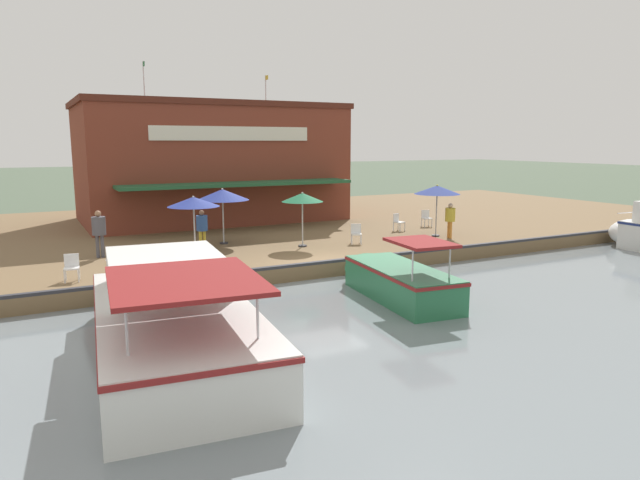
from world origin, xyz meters
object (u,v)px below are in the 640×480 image
patio_umbrella_near_quay_edge (222,195)px  cafe_chair_beside_entrance (356,233)px  person_at_quay_edge (202,225)px  person_mid_patio (450,217)px  waterfront_restaurant (210,162)px  cafe_chair_under_first_umbrella (426,217)px  cafe_chair_mid_patio (398,221)px  cafe_chair_back_row_seat (72,266)px  motorboat_distant_upstream (393,278)px  patio_umbrella_mid_patio_right (437,190)px  person_near_entrance (99,228)px  patio_umbrella_by_entrance (193,202)px  patio_umbrella_back_row (302,198)px  motorboat_far_downstream (169,312)px  tree_upstream_bank (236,137)px

patio_umbrella_near_quay_edge → cafe_chair_beside_entrance: 5.96m
person_at_quay_edge → person_mid_patio: size_ratio=1.02×
waterfront_restaurant → cafe_chair_under_first_umbrella: (8.15, 8.98, -2.75)m
waterfront_restaurant → person_mid_patio: (11.57, 7.63, -2.24)m
waterfront_restaurant → cafe_chair_mid_patio: size_ratio=16.54×
cafe_chair_mid_patio → cafe_chair_back_row_seat: 15.67m
cafe_chair_back_row_seat → person_mid_patio: bearing=92.9°
motorboat_distant_upstream → cafe_chair_mid_patio: bearing=143.7°
patio_umbrella_mid_patio_right → person_near_entrance: size_ratio=1.34×
cafe_chair_back_row_seat → person_at_quay_edge: person_at_quay_edge is taller
cafe_chair_back_row_seat → motorboat_distant_upstream: size_ratio=0.15×
patio_umbrella_near_quay_edge → cafe_chair_beside_entrance: size_ratio=2.83×
cafe_chair_under_first_umbrella → person_mid_patio: (3.43, -1.35, 0.51)m
person_mid_patio → person_at_quay_edge: bearing=-102.7°
patio_umbrella_near_quay_edge → person_near_entrance: patio_umbrella_near_quay_edge is taller
cafe_chair_back_row_seat → person_mid_patio: person_mid_patio is taller
patio_umbrella_mid_patio_right → cafe_chair_mid_patio: patio_umbrella_mid_patio_right is taller
cafe_chair_under_first_umbrella → cafe_chair_back_row_seat: 17.89m
person_near_entrance → patio_umbrella_by_entrance: bearing=62.3°
patio_umbrella_near_quay_edge → cafe_chair_mid_patio: size_ratio=2.83×
cafe_chair_beside_entrance → person_mid_patio: size_ratio=0.53×
patio_umbrella_by_entrance → patio_umbrella_back_row: size_ratio=1.02×
person_at_quay_edge → person_mid_patio: bearing=77.3°
person_mid_patio → motorboat_far_downstream: 15.87m
patio_umbrella_near_quay_edge → person_mid_patio: size_ratio=1.51×
patio_umbrella_back_row → person_at_quay_edge: 4.26m
cafe_chair_under_first_umbrella → motorboat_distant_upstream: bearing=-43.1°
cafe_chair_under_first_umbrella → person_at_quay_edge: (0.98, -12.20, 0.53)m
cafe_chair_beside_entrance → motorboat_far_downstream: motorboat_far_downstream is taller
patio_umbrella_mid_patio_right → motorboat_far_downstream: bearing=-62.2°
cafe_chair_mid_patio → person_mid_patio: (2.91, 0.81, 0.51)m
cafe_chair_under_first_umbrella → person_at_quay_edge: person_at_quay_edge is taller
cafe_chair_back_row_seat → patio_umbrella_by_entrance: bearing=112.6°
cafe_chair_beside_entrance → tree_upstream_bank: tree_upstream_bank is taller
patio_umbrella_by_entrance → cafe_chair_under_first_umbrella: bearing=100.5°
cafe_chair_under_first_umbrella → tree_upstream_bank: tree_upstream_bank is taller
patio_umbrella_mid_patio_right → patio_umbrella_by_entrance: (-0.35, -11.31, -0.04)m
waterfront_restaurant → patio_umbrella_near_quay_edge: 8.49m
patio_umbrella_mid_patio_right → cafe_chair_beside_entrance: patio_umbrella_mid_patio_right is taller
person_at_quay_edge → tree_upstream_bank: bearing=154.9°
patio_umbrella_by_entrance → cafe_chair_beside_entrance: patio_umbrella_by_entrance is taller
patio_umbrella_mid_patio_right → patio_umbrella_by_entrance: bearing=-91.8°
waterfront_restaurant → cafe_chair_mid_patio: waterfront_restaurant is taller
patio_umbrella_mid_patio_right → cafe_chair_under_first_umbrella: patio_umbrella_mid_patio_right is taller
cafe_chair_beside_entrance → person_near_entrance: size_ratio=0.47×
person_mid_patio → motorboat_distant_upstream: bearing=-51.9°
patio_umbrella_by_entrance → patio_umbrella_mid_patio_right: bearing=88.2°
patio_umbrella_mid_patio_right → motorboat_far_downstream: (7.43, -14.11, -1.84)m
motorboat_distant_upstream → motorboat_far_downstream: bearing=-79.9°
patio_umbrella_near_quay_edge → cafe_chair_beside_entrance: (2.65, 5.08, -1.65)m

